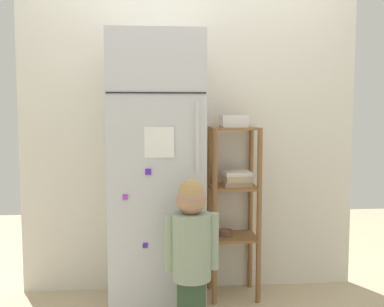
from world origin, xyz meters
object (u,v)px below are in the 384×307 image
child_standing (191,246)px  pantry_shelf_unit (234,196)px  refrigerator (157,175)px  fruit_bin (234,122)px

child_standing → pantry_shelf_unit: 0.81m
refrigerator → fruit_bin: refrigerator is taller
child_standing → pantry_shelf_unit: bearing=62.5°
child_standing → fruit_bin: 1.05m
child_standing → pantry_shelf_unit: (0.37, 0.70, 0.15)m
pantry_shelf_unit → fruit_bin: fruit_bin is taller
pantry_shelf_unit → child_standing: bearing=-117.5°
pantry_shelf_unit → refrigerator: bearing=-162.2°
refrigerator → fruit_bin: 0.68m
refrigerator → pantry_shelf_unit: bearing=17.8°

